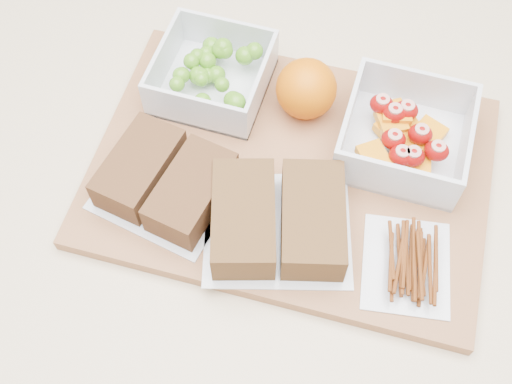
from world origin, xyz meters
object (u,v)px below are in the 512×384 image
at_px(grape_container, 213,74).
at_px(pretzel_bag, 408,261).
at_px(sandwich_bag_center, 278,220).
at_px(orange, 306,89).
at_px(cutting_board, 290,171).
at_px(fruit_container, 404,136).
at_px(sandwich_bag_left, 165,180).

bearing_deg(grape_container, pretzel_bag, -31.86).
xyz_separation_m(grape_container, sandwich_bag_center, (0.12, -0.16, 0.00)).
height_order(grape_container, sandwich_bag_center, grape_container).
distance_m(orange, pretzel_bag, 0.22).
distance_m(grape_container, sandwich_bag_center, 0.20).
xyz_separation_m(grape_container, pretzel_bag, (0.25, -0.16, -0.01)).
height_order(cutting_board, fruit_container, fruit_container).
relative_size(cutting_board, fruit_container, 3.22).
distance_m(cutting_board, grape_container, 0.14).
xyz_separation_m(orange, sandwich_bag_center, (0.01, -0.16, -0.01)).
height_order(orange, sandwich_bag_center, orange).
xyz_separation_m(cutting_board, pretzel_bag, (0.14, -0.08, 0.02)).
bearing_deg(sandwich_bag_left, sandwich_bag_center, -4.82).
relative_size(cutting_board, sandwich_bag_center, 2.36).
bearing_deg(fruit_container, grape_container, 174.62).
height_order(sandwich_bag_left, pretzel_bag, sandwich_bag_left).
relative_size(fruit_container, orange, 1.93).
xyz_separation_m(cutting_board, sandwich_bag_center, (0.01, -0.08, 0.03)).
height_order(cutting_board, orange, orange).
distance_m(cutting_board, orange, 0.09).
bearing_deg(grape_container, sandwich_bag_center, -52.19).
relative_size(sandwich_bag_center, pretzel_bag, 1.54).
bearing_deg(orange, sandwich_bag_left, -126.59).
relative_size(grape_container, fruit_container, 0.93).
distance_m(fruit_container, orange, 0.12).
distance_m(sandwich_bag_left, pretzel_bag, 0.26).
distance_m(grape_container, pretzel_bag, 0.30).
relative_size(sandwich_bag_left, pretzel_bag, 1.33).
bearing_deg(cutting_board, orange, 92.89).
distance_m(sandwich_bag_center, pretzel_bag, 0.13).
xyz_separation_m(grape_container, sandwich_bag_left, (-0.00, -0.15, -0.00)).
relative_size(sandwich_bag_left, sandwich_bag_center, 0.86).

